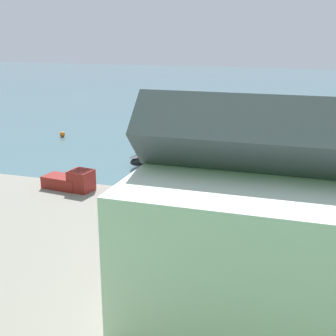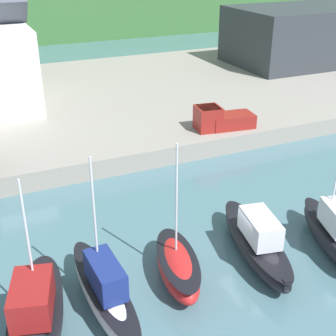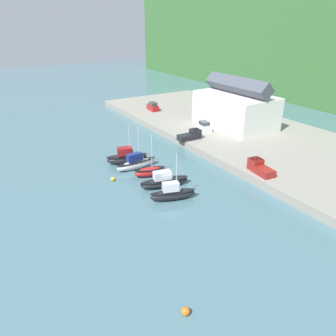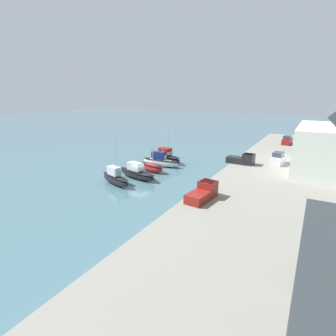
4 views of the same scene
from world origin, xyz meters
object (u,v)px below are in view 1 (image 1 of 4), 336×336
moored_boat_1 (252,164)px  mooring_buoy_0 (62,134)px  mooring_buoy_1 (239,157)px  pickup_truck_0 (72,181)px  moored_boat_4 (149,155)px  parked_car_1 (321,234)px  moored_boat_2 (217,165)px  pickup_truck_1 (281,203)px  moored_boat_3 (178,160)px  moored_boat_0 (280,165)px

moored_boat_1 → mooring_buoy_0: bearing=-21.2°
mooring_buoy_1 → pickup_truck_0: bearing=59.3°
moored_boat_4 → parked_car_1: (-19.71, 20.43, 1.28)m
moored_boat_2 → mooring_buoy_0: (25.88, -10.71, -0.42)m
pickup_truck_1 → mooring_buoy_1: 21.00m
moored_boat_3 → mooring_buoy_0: (21.40, -10.74, -0.57)m
moored_boat_3 → mooring_buoy_0: 23.95m
moored_boat_0 → mooring_buoy_0: size_ratio=9.79×
moored_boat_4 → moored_boat_0: bearing=-162.8°
moored_boat_1 → mooring_buoy_0: size_ratio=9.71×
moored_boat_2 → moored_boat_0: bearing=-159.5°
parked_car_1 → pickup_truck_0: parked_car_1 is taller
moored_boat_0 → parked_car_1: (-4.38, 20.33, 1.20)m
mooring_buoy_0 → parked_car_1: bearing=140.9°
mooring_buoy_0 → moored_boat_1: bearing=161.2°
mooring_buoy_0 → moored_boat_4: bearing=150.9°
moored_boat_1 → moored_boat_4: moored_boat_1 is taller
moored_boat_2 → parked_car_1: bearing=132.7°
moored_boat_0 → moored_boat_1: size_ratio=1.01×
moored_boat_1 → pickup_truck_1: (-4.33, 14.52, 1.17)m
moored_boat_4 → mooring_buoy_0: size_ratio=9.09×
moored_boat_3 → mooring_buoy_0: size_ratio=10.18×
moored_boat_0 → pickup_truck_1: bearing=111.0°
moored_boat_3 → mooring_buoy_1: 8.45m
pickup_truck_0 → pickup_truck_1: bearing=97.2°
moored_boat_3 → parked_car_1: bearing=140.2°
moored_boat_4 → mooring_buoy_1: 11.18m
moored_boat_4 → pickup_truck_0: (1.76, 15.04, 1.19)m
moored_boat_0 → pickup_truck_0: size_ratio=1.55×
moored_boat_3 → pickup_truck_1: (-12.64, 13.92, 1.26)m
moored_boat_2 → moored_boat_3: (4.49, 0.03, 0.15)m
moored_boat_1 → pickup_truck_0: 20.31m
moored_boat_4 → mooring_buoy_1: moored_boat_4 is taller
parked_car_1 → mooring_buoy_1: (9.67, -25.28, -1.99)m
mooring_buoy_0 → mooring_buoy_1: 27.82m
pickup_truck_0 → mooring_buoy_1: 23.20m
moored_boat_1 → mooring_buoy_0: 31.39m
moored_boat_3 → mooring_buoy_1: moored_boat_3 is taller
pickup_truck_1 → mooring_buoy_1: size_ratio=7.43×
pickup_truck_0 → pickup_truck_1: 18.44m
moored_boat_4 → moored_boat_3: bearing=-177.2°
parked_car_1 → moored_boat_0: bearing=-160.4°
pickup_truck_0 → moored_boat_0: bearing=138.2°
moored_boat_3 → mooring_buoy_1: bearing=-124.2°
moored_boat_4 → parked_car_1: moored_boat_4 is taller
mooring_buoy_1 → moored_boat_4: bearing=25.8°
moored_boat_3 → mooring_buoy_0: moored_boat_3 is taller
moored_boat_3 → parked_car_1: size_ratio=1.80×
moored_boat_2 → pickup_truck_1: bearing=133.0°
moored_boat_3 → mooring_buoy_1: size_ratio=12.18×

